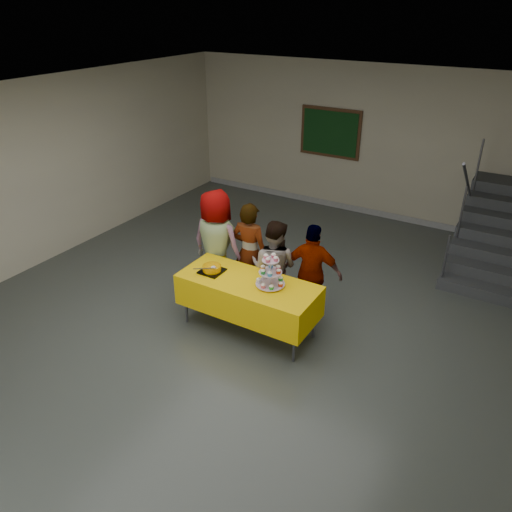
{
  "coord_description": "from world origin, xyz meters",
  "views": [
    {
      "loc": [
        3.07,
        -4.61,
        4.08
      ],
      "look_at": [
        0.09,
        0.38,
        1.05
      ],
      "focal_mm": 35.0,
      "sensor_mm": 36.0,
      "label": 1
    }
  ],
  "objects_px": {
    "bake_table": "(248,295)",
    "schoolchild_d": "(312,273)",
    "bear_cake": "(212,268)",
    "schoolchild_a": "(217,245)",
    "noticeboard": "(330,133)",
    "schoolchild_b": "(250,253)",
    "staircase": "(500,234)",
    "cupcake_stand": "(270,274)",
    "schoolchild_c": "(274,268)"
  },
  "relations": [
    {
      "from": "bake_table",
      "to": "schoolchild_d",
      "type": "relative_size",
      "value": 1.32
    },
    {
      "from": "bear_cake",
      "to": "schoolchild_a",
      "type": "distance_m",
      "value": 0.68
    },
    {
      "from": "schoolchild_d",
      "to": "noticeboard",
      "type": "height_order",
      "value": "noticeboard"
    },
    {
      "from": "bake_table",
      "to": "schoolchild_b",
      "type": "bearing_deg",
      "value": 120.24
    },
    {
      "from": "bear_cake",
      "to": "staircase",
      "type": "distance_m",
      "value": 5.1
    },
    {
      "from": "schoolchild_d",
      "to": "cupcake_stand",
      "type": "bearing_deg",
      "value": 58.39
    },
    {
      "from": "schoolchild_b",
      "to": "schoolchild_d",
      "type": "height_order",
      "value": "schoolchild_b"
    },
    {
      "from": "cupcake_stand",
      "to": "noticeboard",
      "type": "distance_m",
      "value": 4.95
    },
    {
      "from": "bake_table",
      "to": "bear_cake",
      "type": "bearing_deg",
      "value": -175.94
    },
    {
      "from": "staircase",
      "to": "noticeboard",
      "type": "xyz_separation_m",
      "value": [
        -3.57,
        0.84,
        1.11
      ]
    },
    {
      "from": "cupcake_stand",
      "to": "staircase",
      "type": "bearing_deg",
      "value": 59.49
    },
    {
      "from": "schoolchild_a",
      "to": "schoolchild_b",
      "type": "xyz_separation_m",
      "value": [
        0.48,
        0.14,
        -0.07
      ]
    },
    {
      "from": "schoolchild_b",
      "to": "schoolchild_d",
      "type": "xyz_separation_m",
      "value": [
        0.99,
        0.03,
        -0.06
      ]
    },
    {
      "from": "schoolchild_a",
      "to": "schoolchild_c",
      "type": "height_order",
      "value": "schoolchild_a"
    },
    {
      "from": "cupcake_stand",
      "to": "noticeboard",
      "type": "bearing_deg",
      "value": 104.99
    },
    {
      "from": "schoolchild_d",
      "to": "noticeboard",
      "type": "distance_m",
      "value": 4.43
    },
    {
      "from": "schoolchild_c",
      "to": "staircase",
      "type": "xyz_separation_m",
      "value": [
        2.54,
        3.37,
        -0.22
      ]
    },
    {
      "from": "schoolchild_b",
      "to": "noticeboard",
      "type": "relative_size",
      "value": 1.19
    },
    {
      "from": "cupcake_stand",
      "to": "bear_cake",
      "type": "height_order",
      "value": "cupcake_stand"
    },
    {
      "from": "schoolchild_a",
      "to": "schoolchild_d",
      "type": "xyz_separation_m",
      "value": [
        1.47,
        0.17,
        -0.13
      ]
    },
    {
      "from": "cupcake_stand",
      "to": "schoolchild_a",
      "type": "height_order",
      "value": "schoolchild_a"
    },
    {
      "from": "staircase",
      "to": "schoolchild_d",
      "type": "bearing_deg",
      "value": -122.13
    },
    {
      "from": "bake_table",
      "to": "cupcake_stand",
      "type": "relative_size",
      "value": 4.22
    },
    {
      "from": "bear_cake",
      "to": "schoolchild_a",
      "type": "relative_size",
      "value": 0.21
    },
    {
      "from": "schoolchild_c",
      "to": "staircase",
      "type": "bearing_deg",
      "value": -132.62
    },
    {
      "from": "bake_table",
      "to": "schoolchild_b",
      "type": "relative_size",
      "value": 1.22
    },
    {
      "from": "schoolchild_b",
      "to": "bake_table",
      "type": "bearing_deg",
      "value": 116.91
    },
    {
      "from": "noticeboard",
      "to": "cupcake_stand",
      "type": "bearing_deg",
      "value": -75.01
    },
    {
      "from": "schoolchild_c",
      "to": "noticeboard",
      "type": "xyz_separation_m",
      "value": [
        -1.03,
        4.21,
        0.89
      ]
    },
    {
      "from": "cupcake_stand",
      "to": "schoolchild_d",
      "type": "height_order",
      "value": "schoolchild_d"
    },
    {
      "from": "schoolchild_a",
      "to": "schoolchild_c",
      "type": "xyz_separation_m",
      "value": [
        0.95,
        0.02,
        -0.13
      ]
    },
    {
      "from": "bake_table",
      "to": "staircase",
      "type": "relative_size",
      "value": 0.78
    },
    {
      "from": "schoolchild_d",
      "to": "noticeboard",
      "type": "relative_size",
      "value": 1.09
    },
    {
      "from": "schoolchild_a",
      "to": "schoolchild_d",
      "type": "height_order",
      "value": "schoolchild_a"
    },
    {
      "from": "bake_table",
      "to": "schoolchild_b",
      "type": "xyz_separation_m",
      "value": [
        -0.41,
        0.7,
        0.22
      ]
    },
    {
      "from": "noticeboard",
      "to": "bake_table",
      "type": "bearing_deg",
      "value": -78.64
    },
    {
      "from": "cupcake_stand",
      "to": "bake_table",
      "type": "bearing_deg",
      "value": -171.89
    },
    {
      "from": "schoolchild_a",
      "to": "schoolchild_b",
      "type": "distance_m",
      "value": 0.51
    },
    {
      "from": "cupcake_stand",
      "to": "schoolchild_c",
      "type": "bearing_deg",
      "value": 114.54
    },
    {
      "from": "cupcake_stand",
      "to": "noticeboard",
      "type": "height_order",
      "value": "noticeboard"
    },
    {
      "from": "bear_cake",
      "to": "schoolchild_c",
      "type": "xyz_separation_m",
      "value": [
        0.62,
        0.62,
        -0.12
      ]
    },
    {
      "from": "bear_cake",
      "to": "schoolchild_d",
      "type": "distance_m",
      "value": 1.38
    },
    {
      "from": "bear_cake",
      "to": "staircase",
      "type": "xyz_separation_m",
      "value": [
        3.16,
        3.99,
        -0.34
      ]
    },
    {
      "from": "schoolchild_d",
      "to": "staircase",
      "type": "bearing_deg",
      "value": -131.56
    },
    {
      "from": "noticeboard",
      "to": "bear_cake",
      "type": "bearing_deg",
      "value": -85.15
    },
    {
      "from": "bake_table",
      "to": "schoolchild_a",
      "type": "distance_m",
      "value": 1.08
    },
    {
      "from": "staircase",
      "to": "noticeboard",
      "type": "distance_m",
      "value": 3.83
    },
    {
      "from": "schoolchild_c",
      "to": "bake_table",
      "type": "bearing_deg",
      "value": 78.05
    },
    {
      "from": "schoolchild_b",
      "to": "schoolchild_c",
      "type": "distance_m",
      "value": 0.49
    },
    {
      "from": "bear_cake",
      "to": "schoolchild_b",
      "type": "relative_size",
      "value": 0.23
    }
  ]
}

